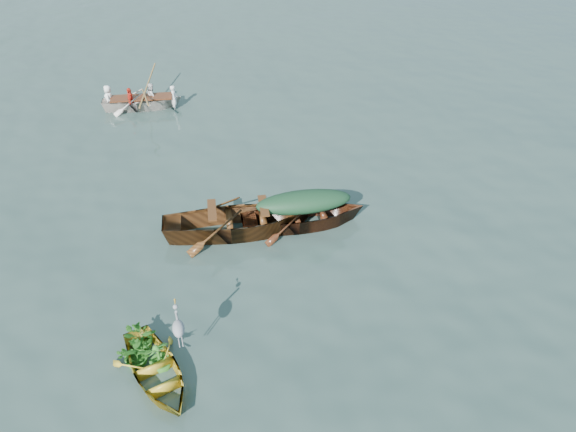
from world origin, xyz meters
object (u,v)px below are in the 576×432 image
Objects in this scene: green_tarp_boat at (303,226)px; heron at (179,334)px; yellow_dinghy at (157,378)px; rowed_boat at (143,108)px; open_wooden_boat at (239,233)px.

green_tarp_boat is 4.91m from heron.
rowed_boat is at bearing 71.20° from yellow_dinghy.
rowed_boat is at bearing 20.24° from open_wooden_boat.
yellow_dinghy is 0.74× the size of rowed_boat.
open_wooden_boat is 1.34× the size of rowed_boat.
open_wooden_boat is at bearing 90.00° from green_tarp_boat.
heron is (-1.61, -3.69, 0.82)m from open_wooden_boat.
yellow_dinghy is 3.00× the size of heron.
open_wooden_boat is at bearing -159.10° from rowed_boat.
heron is at bearing 160.93° from open_wooden_boat.
open_wooden_boat is (2.11, 3.91, 0.00)m from yellow_dinghy.
rowed_boat is (-3.74, 7.68, 0.00)m from green_tarp_boat.
heron reaches higher than rowed_boat.
yellow_dinghy is 5.35m from green_tarp_boat.
yellow_dinghy is at bearing -174.81° from heron.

